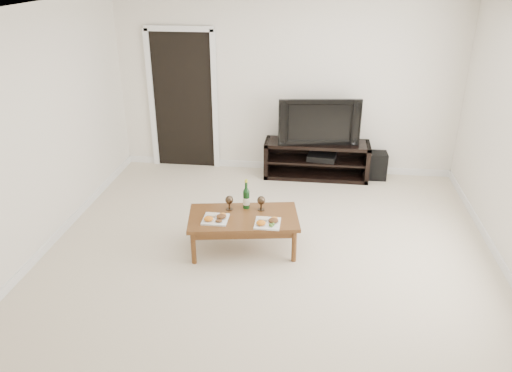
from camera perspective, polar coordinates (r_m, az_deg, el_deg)
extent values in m
plane|color=beige|center=(5.39, 1.14, -9.31)|extent=(5.50, 5.50, 0.00)
cube|color=white|center=(7.43, 3.50, 11.34)|extent=(5.00, 0.04, 2.60)
cube|color=white|center=(4.48, 1.43, 19.62)|extent=(5.00, 5.50, 0.04)
cube|color=black|center=(7.71, -8.30, 9.52)|extent=(0.90, 0.02, 2.05)
cube|color=black|center=(7.46, 6.91, 3.00)|extent=(1.53, 0.45, 0.55)
imported|color=black|center=(7.26, 7.16, 7.48)|extent=(1.18, 0.31, 0.67)
cube|color=black|center=(7.44, 7.52, 3.30)|extent=(0.44, 0.36, 0.08)
cube|color=black|center=(7.62, 13.67, 2.30)|extent=(0.28, 0.28, 0.40)
cube|color=brown|center=(5.60, -1.43, -5.35)|extent=(1.29, 0.84, 0.42)
cube|color=white|center=(5.42, -4.66, -3.58)|extent=(0.27, 0.27, 0.07)
cube|color=white|center=(5.33, 1.33, -4.06)|extent=(0.27, 0.27, 0.07)
cylinder|color=#0E3613|center=(5.60, -1.12, -0.91)|extent=(0.07, 0.07, 0.35)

